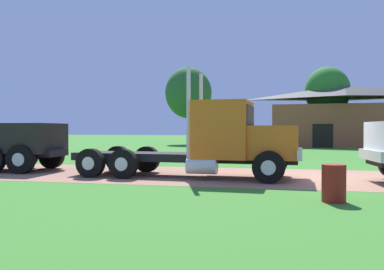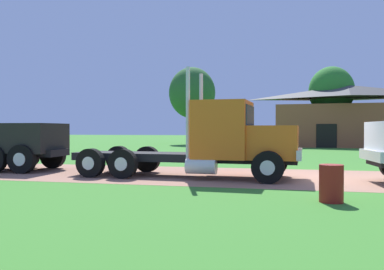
{
  "view_description": "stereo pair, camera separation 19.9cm",
  "coord_description": "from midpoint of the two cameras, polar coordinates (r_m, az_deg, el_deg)",
  "views": [
    {
      "loc": [
        -1.32,
        -14.77,
        1.7
      ],
      "look_at": [
        -4.58,
        -0.04,
        1.49
      ],
      "focal_mm": 38.1,
      "sensor_mm": 36.0,
      "label": 1
    },
    {
      "loc": [
        -1.12,
        -14.73,
        1.7
      ],
      "look_at": [
        -4.58,
        -0.04,
        1.49
      ],
      "focal_mm": 38.1,
      "sensor_mm": 36.0,
      "label": 2
    }
  ],
  "objects": [
    {
      "name": "ground_plane",
      "position": [
        14.9,
        17.2,
        -5.79
      ],
      "size": [
        200.0,
        200.0,
        0.0
      ],
      "primitive_type": "plane",
      "color": "#387928"
    },
    {
      "name": "dirt_track",
      "position": [
        14.9,
        17.2,
        -5.77
      ],
      "size": [
        120.0,
        6.03,
        0.01
      ],
      "primitive_type": "cube",
      "color": "#9C6D56",
      "rests_on": "ground_plane"
    },
    {
      "name": "truck_foreground_white",
      "position": [
        14.27,
        3.37,
        -0.96
      ],
      "size": [
        8.28,
        2.88,
        3.79
      ],
      "color": "black",
      "rests_on": "ground_plane"
    },
    {
      "name": "steel_barrel",
      "position": [
        10.11,
        18.7,
        -6.41
      ],
      "size": [
        0.55,
        0.55,
        0.88
      ],
      "primitive_type": "cylinder",
      "color": "maroon",
      "rests_on": "ground_plane"
    },
    {
      "name": "shed_building",
      "position": [
        41.78,
        20.3,
        2.35
      ],
      "size": [
        14.05,
        6.2,
        5.95
      ],
      "color": "brown",
      "rests_on": "ground_plane"
    },
    {
      "name": "tree_left",
      "position": [
        47.08,
        -0.62,
        5.9
      ],
      "size": [
        5.34,
        5.34,
        8.84
      ],
      "color": "#513823",
      "rests_on": "ground_plane"
    },
    {
      "name": "tree_mid",
      "position": [
        43.21,
        18.3,
        5.82
      ],
      "size": [
        4.43,
        4.43,
        7.97
      ],
      "color": "#513823",
      "rests_on": "ground_plane"
    }
  ]
}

